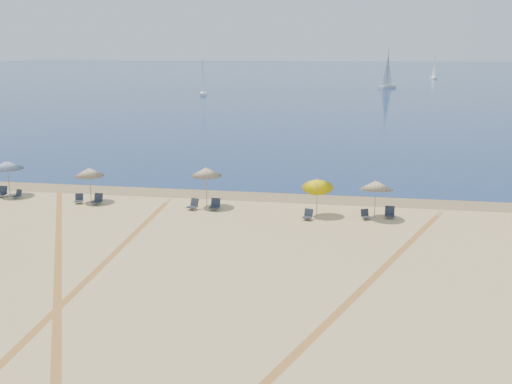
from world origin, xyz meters
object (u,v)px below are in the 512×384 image
at_px(umbrella_3, 318,183).
at_px(chair_8, 390,213).
at_px(umbrella_1, 89,172).
at_px(umbrella_4, 376,185).
at_px(sailboat_0, 203,85).
at_px(chair_2, 79,199).
at_px(chair_4, 193,205).
at_px(chair_5, 215,205).
at_px(chair_7, 365,215).
at_px(umbrella_0, 7,165).
at_px(umbrella_2, 206,172).
at_px(chair_0, 2,192).
at_px(sailboat_2, 434,72).
at_px(chair_3, 98,200).
at_px(chair_1, 18,194).
at_px(chair_6, 308,215).
at_px(sailboat_1, 387,77).

distance_m(umbrella_3, chair_8, 4.70).
relative_size(umbrella_3, chair_8, 3.60).
height_order(umbrella_1, umbrella_4, umbrella_4).
bearing_deg(sailboat_0, umbrella_1, -93.89).
relative_size(chair_2, sailboat_0, 0.10).
height_order(chair_4, chair_5, chair_5).
xyz_separation_m(umbrella_3, chair_7, (2.93, -0.32, -1.75)).
relative_size(chair_4, sailboat_0, 0.11).
bearing_deg(chair_7, umbrella_0, 152.42).
distance_m(umbrella_3, chair_5, 6.68).
xyz_separation_m(umbrella_2, sailboat_0, (-22.76, 86.29, -0.07)).
relative_size(chair_0, chair_5, 1.07).
relative_size(chair_5, sailboat_2, 0.10).
bearing_deg(umbrella_0, chair_0, -117.03).
bearing_deg(chair_3, chair_5, 3.04).
relative_size(umbrella_0, chair_1, 3.56).
relative_size(chair_2, chair_4, 0.86).
bearing_deg(umbrella_3, chair_4, 179.83).
xyz_separation_m(umbrella_0, umbrella_2, (14.27, -0.48, 0.14)).
relative_size(chair_1, sailboat_0, 0.10).
bearing_deg(chair_6, umbrella_4, 28.76).
xyz_separation_m(umbrella_0, chair_4, (13.62, -1.39, -1.83)).
xyz_separation_m(umbrella_4, chair_2, (-19.20, 0.05, -1.73)).
bearing_deg(chair_5, umbrella_3, 1.47).
height_order(umbrella_3, sailboat_2, sailboat_2).
xyz_separation_m(chair_3, sailboat_0, (-15.58, 87.06, 1.90)).
bearing_deg(chair_7, sailboat_2, 57.88).
bearing_deg(chair_8, chair_7, -157.57).
height_order(umbrella_0, umbrella_4, umbrella_0).
height_order(chair_1, chair_7, chair_7).
xyz_separation_m(umbrella_4, chair_7, (-0.55, -0.48, -1.74)).
bearing_deg(chair_8, umbrella_3, -174.56).
height_order(chair_1, sailboat_1, sailboat_1).
bearing_deg(chair_2, chair_4, -16.03).
bearing_deg(umbrella_1, chair_4, -6.08).
distance_m(umbrella_2, chair_2, 8.78).
bearing_deg(umbrella_3, chair_0, 177.62).
height_order(umbrella_1, sailboat_1, sailboat_1).
relative_size(umbrella_2, umbrella_3, 1.03).
height_order(chair_0, sailboat_1, sailboat_1).
bearing_deg(sailboat_1, umbrella_3, -62.69).
height_order(umbrella_2, sailboat_0, sailboat_0).
distance_m(chair_0, chair_4, 13.91).
bearing_deg(sailboat_2, chair_3, -112.91).
relative_size(umbrella_1, chair_2, 3.29).
bearing_deg(umbrella_2, umbrella_0, 178.07).
bearing_deg(chair_6, chair_3, -172.08).
height_order(umbrella_3, chair_6, umbrella_3).
height_order(umbrella_0, chair_7, umbrella_0).
relative_size(umbrella_4, chair_7, 3.32).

